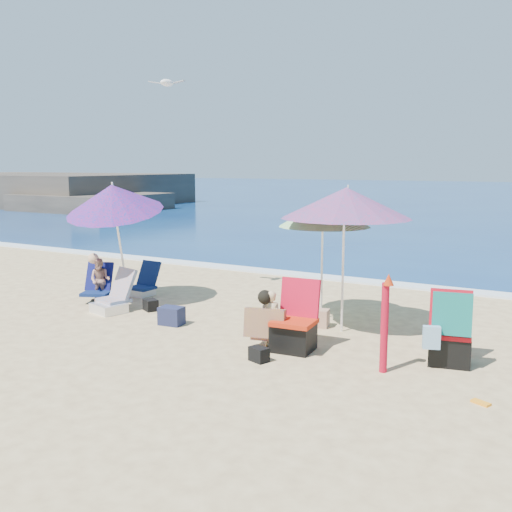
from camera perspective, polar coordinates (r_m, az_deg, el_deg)
The scene contains 20 objects.
ground at distance 8.21m, azimuth -1.66°, elevation -8.72°, with size 120.00×120.00×0.00m.
foam at distance 12.70m, azimuth 10.41°, elevation -2.43°, with size 120.00×0.50×0.04m.
headland at distance 41.05m, azimuth -20.26°, elevation 5.70°, with size 20.50×11.50×2.60m.
umbrella_turquoise at distance 8.63m, azimuth 8.81°, elevation 5.14°, with size 2.22×2.22×2.20m.
umbrella_striped at distance 9.37m, azimuth 6.73°, elevation 4.16°, with size 1.71×1.71×1.97m.
umbrella_blue at distance 10.54m, azimuth -13.79°, elevation 5.49°, with size 2.13×2.17×2.32m.
furled_umbrella at distance 7.17m, azimuth 12.53°, elevation -5.99°, with size 0.15×0.13×1.22m.
chair_navy at distance 11.44m, azimuth -11.04°, elevation -2.94°, with size 0.54×0.59×0.64m.
chair_rainbow at distance 10.30m, azimuth -13.78°, elevation -4.23°, with size 0.65×0.82×0.71m.
camp_chair_left at distance 7.94m, azimuth 3.77°, elevation -7.19°, with size 0.61×0.63×0.96m.
camp_chair_right at distance 7.75m, azimuth 18.39°, elevation -7.58°, with size 0.61×0.79×0.96m.
person_center at distance 7.97m, azimuth 1.22°, elevation -6.31°, with size 0.58×0.57×0.81m.
person_left at distance 11.05m, azimuth -15.07°, elevation -2.25°, with size 0.72×0.74×0.89m.
bag_navy_a at distance 9.28m, azimuth -8.26°, elevation -5.81°, with size 0.39×0.30×0.28m.
bag_black_a at distance 10.23m, azimuth -10.27°, elevation -4.73°, with size 0.33×0.30×0.19m.
bag_tan at distance 9.13m, azimuth 6.09°, elevation -6.05°, with size 0.35×0.28×0.27m.
bag_navy_b at distance 7.94m, azimuth 18.22°, elevation -8.65°, with size 0.48×0.42×0.30m.
bag_black_b at distance 7.54m, azimuth 0.29°, elevation -9.59°, with size 0.28×0.24×0.19m.
orange_item at distance 6.74m, azimuth 21.14°, elevation -13.24°, with size 0.22×0.16×0.03m.
seagull at distance 11.17m, azimuth -8.70°, elevation 16.40°, with size 0.68×0.40×0.13m.
Camera 1 is at (4.08, -6.67, 2.49)m, focal length 40.89 mm.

